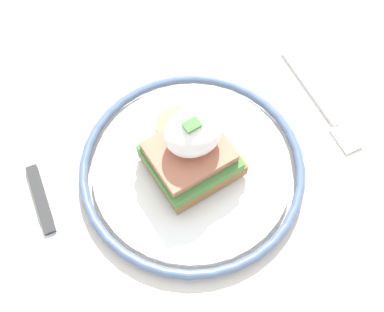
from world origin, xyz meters
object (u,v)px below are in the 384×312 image
at_px(sandwich, 191,150).
at_px(fork, 322,104).
at_px(knife, 51,234).
at_px(plate, 192,168).

distance_m(sandwich, fork, 0.18).
xyz_separation_m(fork, knife, (0.34, -0.02, 0.00)).
relative_size(plate, sandwich, 2.11).
bearing_deg(fork, sandwich, -3.30).
relative_size(fork, knife, 0.79).
bearing_deg(sandwich, knife, -4.96).
height_order(sandwich, fork, sandwich).
bearing_deg(sandwich, plate, 95.30).
relative_size(plate, fork, 1.57).
xyz_separation_m(plate, fork, (-0.18, 0.01, -0.01)).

